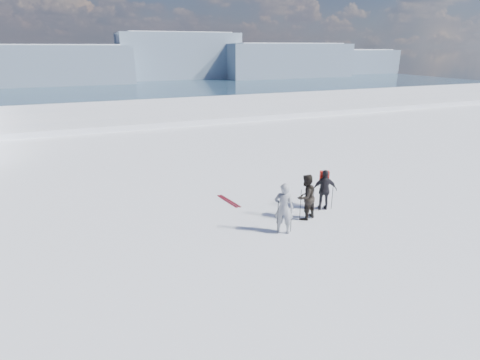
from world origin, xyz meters
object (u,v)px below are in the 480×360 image
(skier_pack, at_px, (325,190))
(skis_loose, at_px, (229,201))
(skier_grey, at_px, (284,208))
(skier_dark, at_px, (306,197))

(skier_pack, xyz_separation_m, skis_loose, (-3.51, 2.33, -0.87))
(skier_grey, xyz_separation_m, skier_dark, (1.39, 0.74, -0.04))
(skier_grey, relative_size, skis_loose, 1.17)
(skis_loose, bearing_deg, skier_dark, -51.38)
(skier_grey, distance_m, skier_dark, 1.57)
(skier_grey, height_order, skier_pack, skier_grey)
(skier_grey, distance_m, skier_pack, 2.92)
(skis_loose, bearing_deg, skier_grey, -76.16)
(skier_dark, bearing_deg, skier_grey, 7.45)
(skier_pack, height_order, skis_loose, skier_pack)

